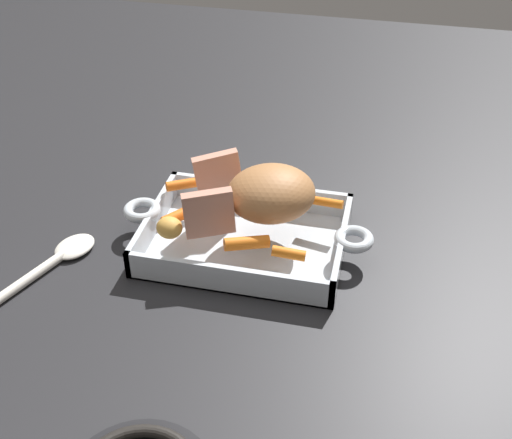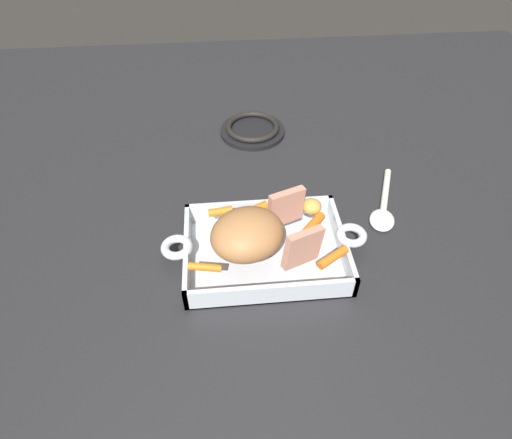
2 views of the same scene
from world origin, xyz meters
name	(u,v)px [view 1 (image 1 of 2)]	position (x,y,z in m)	size (l,w,h in m)	color
ground_plane	(245,246)	(0.00, 0.00, 0.00)	(2.17, 2.17, 0.00)	#232326
roasting_dish	(245,238)	(0.00, 0.00, 0.02)	(0.41, 0.23, 0.05)	silver
pork_roast	(271,193)	(0.04, 0.02, 0.09)	(0.14, 0.12, 0.08)	#A87042
roast_slice_outer	(209,213)	(-0.04, -0.04, 0.09)	(0.02, 0.08, 0.08)	tan
roast_slice_thin	(218,174)	(-0.06, 0.06, 0.09)	(0.02, 0.08, 0.08)	tan
baby_carrot_long	(289,253)	(0.08, -0.08, 0.06)	(0.02, 0.02, 0.05)	orange
baby_carrot_center_right	(186,184)	(-0.12, 0.07, 0.06)	(0.02, 0.02, 0.07)	orange
baby_carrot_southeast	(325,202)	(0.12, 0.07, 0.06)	(0.01, 0.01, 0.06)	orange
baby_carrot_southwest	(247,243)	(0.02, -0.07, 0.06)	(0.02, 0.02, 0.07)	orange
baby_carrot_short	(182,214)	(-0.10, -0.02, 0.06)	(0.02, 0.02, 0.07)	orange
potato_corner	(169,228)	(-0.10, -0.06, 0.07)	(0.04, 0.04, 0.03)	gold
serving_spoon	(56,260)	(-0.28, -0.11, 0.01)	(0.11, 0.21, 0.02)	white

